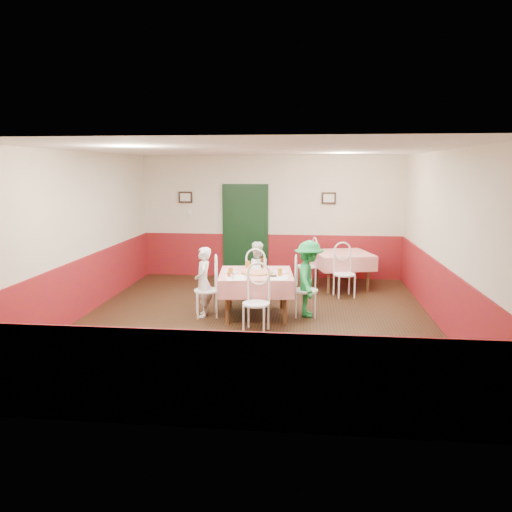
# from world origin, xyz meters

# --- Properties ---
(floor) EXTENTS (7.00, 7.00, 0.00)m
(floor) POSITION_xyz_m (0.00, 0.00, 0.00)
(floor) COLOR black
(floor) RESTS_ON ground
(ceiling) EXTENTS (7.00, 7.00, 0.00)m
(ceiling) POSITION_xyz_m (0.00, 0.00, 2.80)
(ceiling) COLOR white
(ceiling) RESTS_ON back_wall
(back_wall) EXTENTS (6.00, 0.10, 2.80)m
(back_wall) POSITION_xyz_m (0.00, 3.50, 1.40)
(back_wall) COLOR beige
(back_wall) RESTS_ON ground
(front_wall) EXTENTS (6.00, 0.10, 2.80)m
(front_wall) POSITION_xyz_m (0.00, -3.50, 1.40)
(front_wall) COLOR beige
(front_wall) RESTS_ON ground
(left_wall) EXTENTS (0.10, 7.00, 2.80)m
(left_wall) POSITION_xyz_m (-3.00, 0.00, 1.40)
(left_wall) COLOR beige
(left_wall) RESTS_ON ground
(right_wall) EXTENTS (0.10, 7.00, 2.80)m
(right_wall) POSITION_xyz_m (3.00, 0.00, 1.40)
(right_wall) COLOR beige
(right_wall) RESTS_ON ground
(wainscot_back) EXTENTS (6.00, 0.03, 1.00)m
(wainscot_back) POSITION_xyz_m (0.00, 3.48, 0.50)
(wainscot_back) COLOR maroon
(wainscot_back) RESTS_ON ground
(wainscot_front) EXTENTS (6.00, 0.03, 1.00)m
(wainscot_front) POSITION_xyz_m (0.00, -3.48, 0.50)
(wainscot_front) COLOR maroon
(wainscot_front) RESTS_ON ground
(wainscot_left) EXTENTS (0.03, 7.00, 1.00)m
(wainscot_left) POSITION_xyz_m (-2.98, 0.00, 0.50)
(wainscot_left) COLOR maroon
(wainscot_left) RESTS_ON ground
(wainscot_right) EXTENTS (0.03, 7.00, 1.00)m
(wainscot_right) POSITION_xyz_m (2.98, 0.00, 0.50)
(wainscot_right) COLOR maroon
(wainscot_right) RESTS_ON ground
(door) EXTENTS (0.96, 0.06, 2.10)m
(door) POSITION_xyz_m (-0.60, 3.45, 1.05)
(door) COLOR black
(door) RESTS_ON ground
(picture_left) EXTENTS (0.32, 0.03, 0.26)m
(picture_left) POSITION_xyz_m (-2.00, 3.45, 1.85)
(picture_left) COLOR black
(picture_left) RESTS_ON back_wall
(picture_right) EXTENTS (0.32, 0.03, 0.26)m
(picture_right) POSITION_xyz_m (1.30, 3.45, 1.85)
(picture_right) COLOR black
(picture_right) RESTS_ON back_wall
(thermostat) EXTENTS (0.10, 0.03, 0.10)m
(thermostat) POSITION_xyz_m (-1.90, 3.45, 1.50)
(thermostat) COLOR white
(thermostat) RESTS_ON back_wall
(main_table) EXTENTS (1.34, 1.34, 0.77)m
(main_table) POSITION_xyz_m (-0.02, 0.31, 0.38)
(main_table) COLOR red
(main_table) RESTS_ON ground
(second_table) EXTENTS (1.38, 1.38, 0.77)m
(second_table) POSITION_xyz_m (1.58, 2.55, 0.38)
(second_table) COLOR red
(second_table) RESTS_ON ground
(chair_left) EXTENTS (0.51, 0.51, 0.90)m
(chair_left) POSITION_xyz_m (-0.86, 0.22, 0.45)
(chair_left) COLOR white
(chair_left) RESTS_ON ground
(chair_right) EXTENTS (0.42, 0.42, 0.90)m
(chair_right) POSITION_xyz_m (0.83, 0.40, 0.45)
(chair_right) COLOR white
(chair_right) RESTS_ON ground
(chair_far) EXTENTS (0.45, 0.45, 0.90)m
(chair_far) POSITION_xyz_m (-0.11, 1.16, 0.45)
(chair_far) COLOR white
(chair_far) RESTS_ON ground
(chair_near) EXTENTS (0.47, 0.47, 0.90)m
(chair_near) POSITION_xyz_m (0.08, -0.53, 0.45)
(chair_near) COLOR white
(chair_near) RESTS_ON ground
(chair_second_a) EXTENTS (0.52, 0.52, 0.90)m
(chair_second_a) POSITION_xyz_m (0.83, 2.55, 0.45)
(chair_second_a) COLOR white
(chair_second_a) RESTS_ON ground
(chair_second_b) EXTENTS (0.52, 0.52, 0.90)m
(chair_second_b) POSITION_xyz_m (1.58, 1.80, 0.45)
(chair_second_b) COLOR white
(chair_second_b) RESTS_ON ground
(pizza) EXTENTS (0.56, 0.56, 0.03)m
(pizza) POSITION_xyz_m (0.01, 0.27, 0.78)
(pizza) COLOR #B74723
(pizza) RESTS_ON main_table
(plate_left) EXTENTS (0.28, 0.28, 0.01)m
(plate_left) POSITION_xyz_m (-0.44, 0.29, 0.77)
(plate_left) COLOR white
(plate_left) RESTS_ON main_table
(plate_right) EXTENTS (0.28, 0.28, 0.01)m
(plate_right) POSITION_xyz_m (0.39, 0.38, 0.77)
(plate_right) COLOR white
(plate_right) RESTS_ON main_table
(plate_far) EXTENTS (0.28, 0.28, 0.01)m
(plate_far) POSITION_xyz_m (-0.04, 0.75, 0.77)
(plate_far) COLOR white
(plate_far) RESTS_ON main_table
(glass_a) EXTENTS (0.08, 0.08, 0.14)m
(glass_a) POSITION_xyz_m (-0.40, -0.01, 0.83)
(glass_a) COLOR #BF7219
(glass_a) RESTS_ON main_table
(glass_b) EXTENTS (0.08, 0.08, 0.13)m
(glass_b) POSITION_xyz_m (0.40, 0.11, 0.82)
(glass_b) COLOR #BF7219
(glass_b) RESTS_ON main_table
(glass_c) EXTENTS (0.08, 0.08, 0.13)m
(glass_c) POSITION_xyz_m (-0.20, 0.71, 0.82)
(glass_c) COLOR #BF7219
(glass_c) RESTS_ON main_table
(beer_bottle) EXTENTS (0.06, 0.06, 0.20)m
(beer_bottle) POSITION_xyz_m (0.05, 0.70, 0.86)
(beer_bottle) COLOR #381C0A
(beer_bottle) RESTS_ON main_table
(shaker_a) EXTENTS (0.04, 0.04, 0.09)m
(shaker_a) POSITION_xyz_m (-0.36, -0.13, 0.81)
(shaker_a) COLOR silver
(shaker_a) RESTS_ON main_table
(shaker_b) EXTENTS (0.04, 0.04, 0.09)m
(shaker_b) POSITION_xyz_m (-0.33, -0.21, 0.81)
(shaker_b) COLOR silver
(shaker_b) RESTS_ON main_table
(shaker_c) EXTENTS (0.04, 0.04, 0.09)m
(shaker_c) POSITION_xyz_m (-0.43, -0.07, 0.81)
(shaker_c) COLOR #B23319
(shaker_c) RESTS_ON main_table
(menu_left) EXTENTS (0.39, 0.46, 0.00)m
(menu_left) POSITION_xyz_m (-0.30, -0.14, 0.76)
(menu_left) COLOR white
(menu_left) RESTS_ON main_table
(menu_right) EXTENTS (0.34, 0.43, 0.00)m
(menu_right) POSITION_xyz_m (0.39, -0.03, 0.76)
(menu_right) COLOR white
(menu_right) RESTS_ON main_table
(wallet) EXTENTS (0.12, 0.10, 0.02)m
(wallet) POSITION_xyz_m (0.30, 0.04, 0.77)
(wallet) COLOR black
(wallet) RESTS_ON main_table
(diner_left) EXTENTS (0.34, 0.47, 1.20)m
(diner_left) POSITION_xyz_m (-0.91, 0.21, 0.60)
(diner_left) COLOR gray
(diner_left) RESTS_ON ground
(diner_far) EXTENTS (0.67, 0.59, 1.16)m
(diner_far) POSITION_xyz_m (-0.11, 1.21, 0.58)
(diner_far) COLOR gray
(diner_far) RESTS_ON ground
(diner_right) EXTENTS (0.49, 0.85, 1.31)m
(diner_right) POSITION_xyz_m (0.88, 0.41, 0.66)
(diner_right) COLOR gray
(diner_right) RESTS_ON ground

